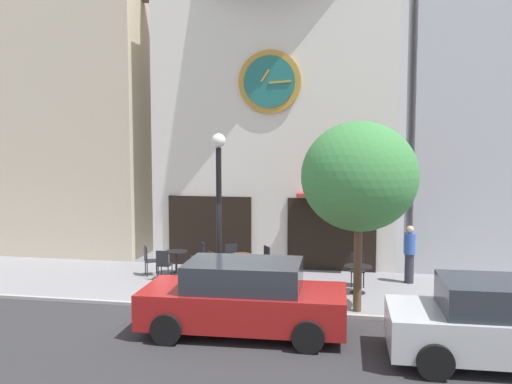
{
  "coord_description": "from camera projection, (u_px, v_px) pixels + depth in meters",
  "views": [
    {
      "loc": [
        3.23,
        -12.57,
        4.05
      ],
      "look_at": [
        0.43,
        2.38,
        2.68
      ],
      "focal_mm": 38.46,
      "sensor_mm": 36.0,
      "label": 1
    }
  ],
  "objects": [
    {
      "name": "neighbor_building_right",
      "position": [
        510.0,
        38.0,
        17.47
      ],
      "size": [
        5.98,
        3.4,
        14.76
      ],
      "color": "#B2B2BC",
      "rests_on": "ground_plane"
    },
    {
      "name": "parked_car_silver",
      "position": [
        509.0,
        324.0,
        9.97
      ],
      "size": [
        4.34,
        2.1,
        1.55
      ],
      "color": "#B7BABF",
      "rests_on": "ground_plane"
    },
    {
      "name": "neighbor_building_left",
      "position": [
        67.0,
        84.0,
        20.56
      ],
      "size": [
        6.52,
        3.72,
        12.49
      ],
      "color": "beige",
      "rests_on": "ground_plane"
    },
    {
      "name": "cafe_table_near_curb",
      "position": [
        358.0,
        273.0,
        14.74
      ],
      "size": [
        0.75,
        0.75,
        0.75
      ],
      "color": "black",
      "rests_on": "ground_plane"
    },
    {
      "name": "pedestrian_blue",
      "position": [
        410.0,
        253.0,
        15.81
      ],
      "size": [
        0.42,
        0.42,
        1.67
      ],
      "color": "#2D2D38",
      "rests_on": "ground_plane"
    },
    {
      "name": "street_lamp",
      "position": [
        219.0,
        217.0,
        13.9
      ],
      "size": [
        0.36,
        0.36,
        4.29
      ],
      "color": "black",
      "rests_on": "ground_plane"
    },
    {
      "name": "cafe_chair_curbside",
      "position": [
        164.0,
        263.0,
        16.13
      ],
      "size": [
        0.4,
        0.4,
        0.9
      ],
      "color": "black",
      "rests_on": "ground_plane"
    },
    {
      "name": "cafe_table_center",
      "position": [
        176.0,
        258.0,
        16.93
      ],
      "size": [
        0.7,
        0.7,
        0.72
      ],
      "color": "black",
      "rests_on": "ground_plane"
    },
    {
      "name": "cafe_chair_outer",
      "position": [
        149.0,
        258.0,
        16.72
      ],
      "size": [
        0.55,
        0.55,
        0.9
      ],
      "color": "black",
      "rests_on": "ground_plane"
    },
    {
      "name": "ground_plane",
      "position": [
        209.0,
        325.0,
        12.27
      ],
      "size": [
        26.75,
        11.57,
        0.13
      ],
      "color": "gray"
    },
    {
      "name": "street_tree",
      "position": [
        359.0,
        177.0,
        12.93
      ],
      "size": [
        2.75,
        2.48,
        4.57
      ],
      "color": "brown",
      "rests_on": "ground_plane"
    },
    {
      "name": "cafe_table_rightmost",
      "position": [
        241.0,
        263.0,
        16.3
      ],
      "size": [
        0.61,
        0.61,
        0.75
      ],
      "color": "black",
      "rests_on": "ground_plane"
    },
    {
      "name": "clock_building",
      "position": [
        276.0,
        86.0,
        18.6
      ],
      "size": [
        7.97,
        4.03,
        11.54
      ],
      "color": "silver",
      "rests_on": "ground_plane"
    },
    {
      "name": "cafe_chair_near_lamp",
      "position": [
        264.0,
        258.0,
        16.71
      ],
      "size": [
        0.56,
        0.56,
        0.9
      ],
      "color": "black",
      "rests_on": "ground_plane"
    },
    {
      "name": "cafe_chair_left_end",
      "position": [
        232.0,
        256.0,
        17.06
      ],
      "size": [
        0.55,
        0.55,
        0.9
      ],
      "color": "black",
      "rests_on": "ground_plane"
    },
    {
      "name": "cafe_chair_facing_street",
      "position": [
        214.0,
        264.0,
        15.95
      ],
      "size": [
        0.56,
        0.56,
        0.9
      ],
      "color": "black",
      "rests_on": "ground_plane"
    },
    {
      "name": "cafe_chair_mid_row",
      "position": [
        358.0,
        267.0,
        15.54
      ],
      "size": [
        0.4,
        0.4,
        0.9
      ],
      "color": "black",
      "rests_on": "ground_plane"
    },
    {
      "name": "cafe_chair_by_entrance",
      "position": [
        200.0,
        255.0,
        17.3
      ],
      "size": [
        0.54,
        0.54,
        0.9
      ],
      "color": "black",
      "rests_on": "ground_plane"
    },
    {
      "name": "parked_car_red",
      "position": [
        244.0,
        298.0,
        11.62
      ],
      "size": [
        4.36,
        2.14,
        1.55
      ],
      "color": "maroon",
      "rests_on": "ground_plane"
    }
  ]
}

